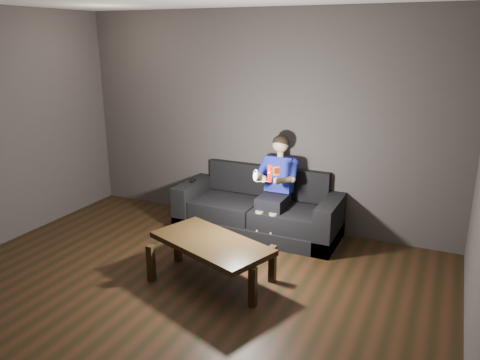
% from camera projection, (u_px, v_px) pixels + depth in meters
% --- Properties ---
extents(floor, '(5.00, 5.00, 0.00)m').
position_uv_depth(floor, '(151.00, 317.00, 4.10)').
color(floor, black).
rests_on(floor, ground).
extents(back_wall, '(5.00, 0.04, 2.70)m').
position_uv_depth(back_wall, '(261.00, 121.00, 5.88)').
color(back_wall, '#3D3835').
rests_on(back_wall, ground).
extents(sofa, '(2.03, 0.88, 0.78)m').
position_uv_depth(sofa, '(260.00, 211.00, 5.88)').
color(sofa, black).
rests_on(sofa, floor).
extents(child, '(0.49, 0.60, 1.19)m').
position_uv_depth(child, '(276.00, 180.00, 5.61)').
color(child, black).
rests_on(child, sofa).
extents(wii_remote_red, '(0.06, 0.08, 0.19)m').
position_uv_depth(wii_remote_red, '(270.00, 173.00, 5.11)').
color(wii_remote_red, '#D00300').
rests_on(wii_remote_red, child).
extents(nunchuk_white, '(0.07, 0.09, 0.15)m').
position_uv_depth(nunchuk_white, '(256.00, 175.00, 5.20)').
color(nunchuk_white, white).
rests_on(nunchuk_white, child).
extents(wii_remote_black, '(0.07, 0.15, 0.03)m').
position_uv_depth(wii_remote_black, '(193.00, 180.00, 6.09)').
color(wii_remote_black, black).
rests_on(wii_remote_black, sofa).
extents(coffee_table, '(1.35, 0.99, 0.44)m').
position_uv_depth(coffee_table, '(211.00, 246.00, 4.60)').
color(coffee_table, black).
rests_on(coffee_table, floor).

